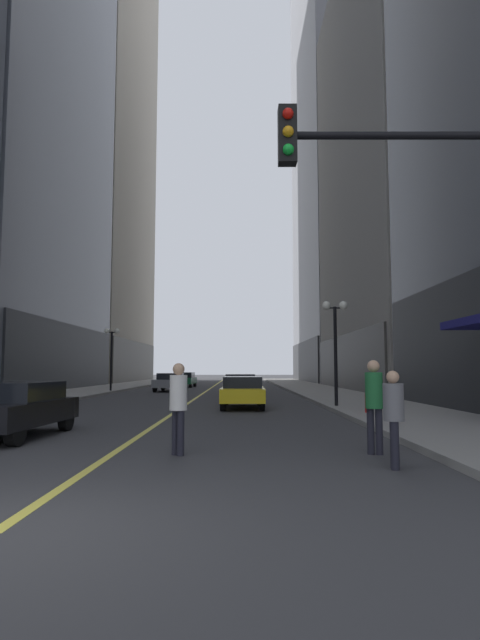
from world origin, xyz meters
name	(u,v)px	position (x,y,z in m)	size (l,w,h in m)	color
ground_plane	(209,390)	(0.00, 35.00, 0.00)	(200.00, 200.00, 0.00)	#38383A
sidewalk_left	(101,389)	(-8.25, 35.00, 0.07)	(4.50, 78.00, 0.15)	gray
sidewalk_right	(316,389)	(8.25, 35.00, 0.07)	(4.50, 78.00, 0.15)	gray
lane_centre_stripe	(209,390)	(0.00, 35.00, 0.00)	(0.16, 70.00, 0.01)	#E5D64C
building_left_far	(100,143)	(-15.77, 60.00, 30.76)	(10.72, 26.00, 61.72)	#B7AD99
building_right_mid	(417,166)	(16.32, 34.50, 17.53)	(11.84, 24.00, 35.21)	#A8A399
building_right_far	(352,49)	(17.14, 60.00, 43.62)	(13.46, 26.00, 87.42)	gray
car_black	(15,407)	(-3.00, 7.37, 0.72)	(1.99, 4.15, 1.32)	black
car_yellow	(244,391)	(2.59, 16.79, 0.72)	(1.81, 4.66, 1.32)	yellow
car_maroon	(240,384)	(2.45, 26.06, 0.72)	(2.09, 4.58, 1.32)	maroon
car_grey	(171,381)	(-2.63, 33.01, 0.72)	(2.02, 4.36, 1.32)	slate
car_green	(185,379)	(-2.49, 41.43, 0.72)	(1.97, 4.15, 1.32)	#196038
pedestrian_in_green_parka	(375,399)	(5.09, 4.85, 1.07)	(0.44, 0.44, 1.82)	black
pedestrian_in_grey_suit	(395,412)	(5.03, 3.38, 0.94)	(0.41, 0.41, 1.62)	black
pedestrian_in_white_shirt	(179,401)	(1.29, 4.76, 1.03)	(0.48, 0.48, 1.76)	black
traffic_light_near_right	(432,229)	(5.35, 2.27, 3.74)	(3.43, 0.35, 5.65)	black
street_lamp_left_far	(113,345)	(-6.40, 30.74, 3.26)	(1.06, 0.36, 4.43)	black
street_lamp_right_mid	(336,329)	(6.40, 16.08, 3.26)	(1.06, 0.36, 4.43)	black
fire_hydrant_right	(370,405)	(6.90, 12.69, 0.40)	(0.28, 0.28, 0.80)	red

